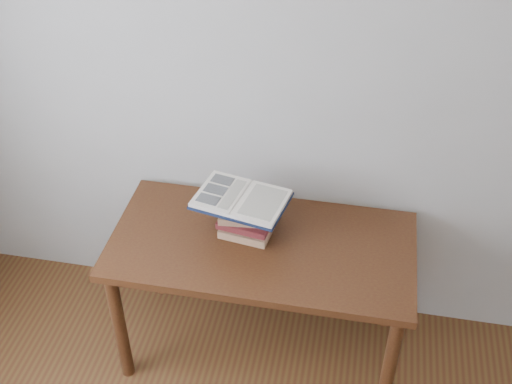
# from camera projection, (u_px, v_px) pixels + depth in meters

# --- Properties ---
(room_shell) EXTENTS (3.54, 3.54, 2.62)m
(room_shell) POSITION_uv_depth(u_px,v_px,m) (142.00, 382.00, 1.16)
(room_shell) COLOR #A9A6A0
(room_shell) RESTS_ON ground
(desk) EXTENTS (1.33, 0.66, 0.71)m
(desk) POSITION_uv_depth(u_px,v_px,m) (262.00, 259.00, 2.85)
(desk) COLOR #452911
(desk) RESTS_ON ground
(book_stack) EXTENTS (0.25, 0.21, 0.19)m
(book_stack) POSITION_uv_depth(u_px,v_px,m) (247.00, 215.00, 2.78)
(book_stack) COLOR #A77856
(book_stack) RESTS_ON desk
(open_book) EXTENTS (0.43, 0.33, 0.03)m
(open_book) POSITION_uv_depth(u_px,v_px,m) (241.00, 199.00, 2.70)
(open_book) COLOR black
(open_book) RESTS_ON book_stack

